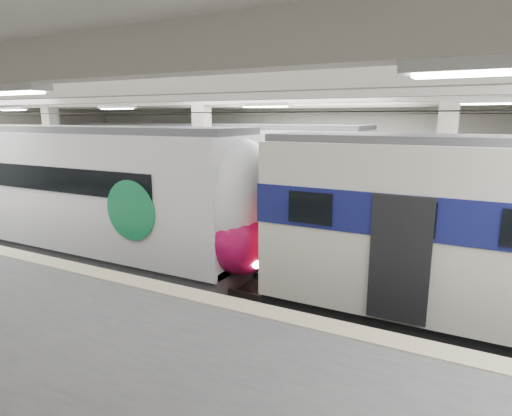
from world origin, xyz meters
The scene contains 3 objects.
station_hall centered at (0.00, -1.74, 3.24)m, with size 36.00×24.00×5.75m.
modern_emu centered at (-4.55, 0.00, 2.12)m, with size 13.26×2.74×4.30m.
far_train centered at (-4.34, 5.50, 2.23)m, with size 13.54×3.32×4.31m.
Camera 1 is at (5.84, -9.74, 4.56)m, focal length 30.00 mm.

